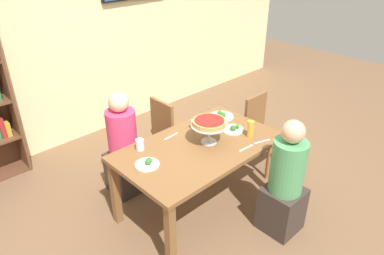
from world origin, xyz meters
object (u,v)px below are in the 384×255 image
object	(u,v)px
beer_glass_amber_tall	(250,129)
cutlery_fork_near	(171,136)
salad_plate_spare	(233,129)
cutlery_knife_near	(246,148)
dining_table	(199,154)
deep_dish_pizza_stand	(209,124)
chair_head_east	(262,128)
chair_far_right	(170,129)
water_glass_clear_far	(194,125)
water_glass_clear_near	(140,145)
diner_far_left	(124,151)
salad_plate_near_diner	(222,116)
cutlery_fork_far	(262,141)
diner_near_right	(285,186)
salad_plate_far_diner	(148,163)

from	to	relation	value
beer_glass_amber_tall	cutlery_fork_near	xyz separation A→B (m)	(-0.55, 0.53, -0.08)
beer_glass_amber_tall	salad_plate_spare	bearing A→B (deg)	98.40
beer_glass_amber_tall	cutlery_knife_near	bearing A→B (deg)	-149.86
dining_table	deep_dish_pizza_stand	xyz separation A→B (m)	(0.10, -0.02, 0.29)
chair_head_east	chair_far_right	bearing A→B (deg)	-42.90
deep_dish_pizza_stand	water_glass_clear_far	size ratio (longest dim) A/B	3.71
deep_dish_pizza_stand	salad_plate_spare	xyz separation A→B (m)	(0.34, -0.01, -0.18)
beer_glass_amber_tall	water_glass_clear_near	xyz separation A→B (m)	(-0.91, 0.55, -0.03)
beer_glass_amber_tall	water_glass_clear_far	distance (m)	0.56
diner_far_left	beer_glass_amber_tall	world-z (taller)	diner_far_left
beer_glass_amber_tall	salad_plate_near_diner	bearing A→B (deg)	77.25
dining_table	cutlery_knife_near	distance (m)	0.44
cutlery_knife_near	cutlery_fork_far	world-z (taller)	same
chair_head_east	water_glass_clear_near	xyz separation A→B (m)	(-1.52, 0.27, 0.31)
chair_far_right	beer_glass_amber_tall	distance (m)	1.08
water_glass_clear_near	diner_far_left	bearing A→B (deg)	79.25
diner_far_left	cutlery_fork_near	xyz separation A→B (m)	(0.28, -0.44, 0.25)
chair_far_right	chair_head_east	size ratio (longest dim) A/B	1.00
cutlery_fork_far	cutlery_knife_near	bearing A→B (deg)	-170.09
chair_far_right	beer_glass_amber_tall	world-z (taller)	beer_glass_amber_tall
chair_head_east	cutlery_fork_near	world-z (taller)	chair_head_east
water_glass_clear_near	cutlery_fork_far	xyz separation A→B (m)	(0.92, -0.69, -0.05)
cutlery_fork_far	salad_plate_near_diner	bearing A→B (deg)	99.49
salad_plate_spare	dining_table	bearing A→B (deg)	175.98
deep_dish_pizza_stand	water_glass_clear_far	distance (m)	0.34
water_glass_clear_near	water_glass_clear_far	xyz separation A→B (m)	(0.63, -0.06, -0.01)
salad_plate_near_diner	cutlery_knife_near	xyz separation A→B (m)	(-0.30, -0.58, -0.02)
chair_head_east	beer_glass_amber_tall	distance (m)	0.75
diner_far_left	salad_plate_spare	xyz separation A→B (m)	(0.80, -0.78, 0.27)
diner_far_left	cutlery_knife_near	world-z (taller)	diner_far_left
salad_plate_spare	cutlery_knife_near	world-z (taller)	salad_plate_spare
diner_near_right	water_glass_clear_near	world-z (taller)	diner_near_right
beer_glass_amber_tall	water_glass_clear_near	size ratio (longest dim) A/B	1.62
chair_head_east	deep_dish_pizza_stand	size ratio (longest dim) A/B	2.55
cutlery_knife_near	diner_near_right	bearing A→B (deg)	-75.35
dining_table	water_glass_clear_far	world-z (taller)	water_glass_clear_far
water_glass_clear_far	salad_plate_spare	bearing A→B (deg)	-49.47
cutlery_knife_near	dining_table	bearing A→B (deg)	133.63
deep_dish_pizza_stand	cutlery_fork_far	distance (m)	0.55
diner_far_left	salad_plate_spare	bearing A→B (deg)	45.92
cutlery_fork_near	water_glass_clear_far	bearing A→B (deg)	167.17
water_glass_clear_near	cutlery_fork_near	size ratio (longest dim) A/B	0.58
dining_table	diner_far_left	distance (m)	0.85
water_glass_clear_far	chair_head_east	bearing A→B (deg)	-13.17
chair_far_right	cutlery_knife_near	bearing A→B (deg)	-1.05
chair_head_east	water_glass_clear_near	size ratio (longest dim) A/B	8.34
diner_far_left	deep_dish_pizza_stand	bearing A→B (deg)	31.08
water_glass_clear_near	water_glass_clear_far	distance (m)	0.64
salad_plate_far_diner	water_glass_clear_near	world-z (taller)	water_glass_clear_near
diner_far_left	cutlery_fork_far	size ratio (longest dim) A/B	6.39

